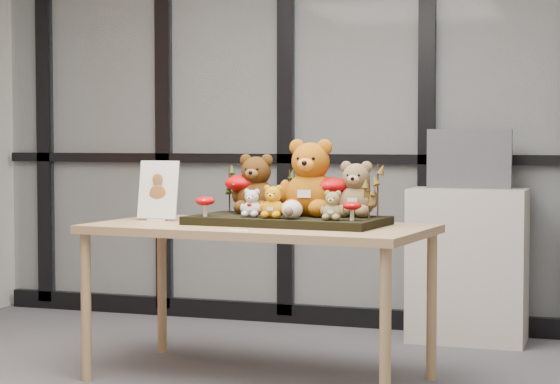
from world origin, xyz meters
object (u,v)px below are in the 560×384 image
(bear_pooh_yellow, at_px, (311,174))
(mushroom_front_left, at_px, (205,205))
(bear_white_bow, at_px, (252,201))
(bear_beige_small, at_px, (333,204))
(diorama_tray, at_px, (287,221))
(plush_cream_hedgehog, at_px, (292,209))
(cabinet, at_px, (468,265))
(mushroom_front_right, at_px, (352,210))
(monitor, at_px, (469,159))
(bear_tan_back, at_px, (356,186))
(bear_brown_medium, at_px, (256,181))
(mushroom_back_right, at_px, (330,195))
(mushroom_back_left, at_px, (244,192))
(display_table, at_px, (259,238))
(sign_holder, at_px, (158,193))
(bear_small_yellow, at_px, (273,200))

(bear_pooh_yellow, xyz_separation_m, mushroom_front_left, (-0.47, -0.20, -0.15))
(bear_white_bow, relative_size, bear_beige_small, 0.98)
(diorama_tray, bearing_deg, bear_white_bow, -142.73)
(plush_cream_hedgehog, distance_m, cabinet, 1.57)
(mushroom_front_right, bearing_deg, bear_beige_small, -175.77)
(cabinet, bearing_deg, plush_cream_hedgehog, -114.10)
(diorama_tray, height_order, monitor, monitor)
(mushroom_front_right, bearing_deg, bear_tan_back, 99.67)
(diorama_tray, distance_m, bear_brown_medium, 0.31)
(bear_pooh_yellow, distance_m, mushroom_front_left, 0.54)
(bear_tan_back, relative_size, mushroom_back_right, 1.41)
(mushroom_back_left, height_order, mushroom_front_left, mushroom_back_left)
(display_table, height_order, bear_brown_medium, bear_brown_medium)
(bear_beige_small, bearing_deg, bear_white_bow, 176.93)
(plush_cream_hedgehog, xyz_separation_m, sign_holder, (-0.77, 0.18, 0.05))
(display_table, distance_m, mushroom_back_right, 0.40)
(bear_pooh_yellow, height_order, bear_white_bow, bear_pooh_yellow)
(diorama_tray, distance_m, bear_white_bow, 0.20)
(bear_white_bow, relative_size, mushroom_back_right, 0.71)
(display_table, relative_size, mushroom_front_right, 17.43)
(mushroom_front_right, bearing_deg, monitor, 76.69)
(plush_cream_hedgehog, height_order, mushroom_front_left, mushroom_front_left)
(bear_small_yellow, xyz_separation_m, mushroom_back_left, (-0.26, 0.28, 0.02))
(bear_small_yellow, bearing_deg, bear_pooh_yellow, 63.44)
(bear_tan_back, height_order, cabinet, bear_tan_back)
(bear_brown_medium, bearing_deg, sign_holder, -161.33)
(bear_pooh_yellow, relative_size, mushroom_back_right, 1.96)
(display_table, height_order, mushroom_back_left, mushroom_back_left)
(bear_beige_small, bearing_deg, mushroom_front_left, -176.65)
(diorama_tray, relative_size, cabinet, 1.05)
(bear_brown_medium, height_order, bear_white_bow, bear_brown_medium)
(display_table, relative_size, mushroom_front_left, 15.90)
(mushroom_front_left, bearing_deg, mushroom_back_right, 20.67)
(mushroom_front_right, bearing_deg, cabinet, 76.52)
(mushroom_back_right, height_order, cabinet, mushroom_back_right)
(bear_tan_back, bearing_deg, sign_holder, -171.05)
(display_table, xyz_separation_m, mushroom_back_left, (-0.16, 0.20, 0.21))
(bear_small_yellow, relative_size, bear_white_bow, 1.16)
(diorama_tray, distance_m, bear_beige_small, 0.33)
(diorama_tray, bearing_deg, bear_brown_medium, 151.92)
(mushroom_front_left, bearing_deg, diorama_tray, 18.99)
(display_table, xyz_separation_m, bear_tan_back, (0.45, 0.13, 0.25))
(diorama_tray, distance_m, bear_tan_back, 0.37)
(bear_small_yellow, height_order, mushroom_front_right, bear_small_yellow)
(diorama_tray, distance_m, mushroom_front_right, 0.40)
(bear_small_yellow, bearing_deg, mushroom_back_left, 137.80)
(bear_brown_medium, xyz_separation_m, monitor, (0.90, 1.12, 0.09))
(bear_beige_small, bearing_deg, bear_brown_medium, 154.13)
(cabinet, bearing_deg, sign_holder, -139.04)
(bear_pooh_yellow, relative_size, mushroom_back_left, 1.92)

